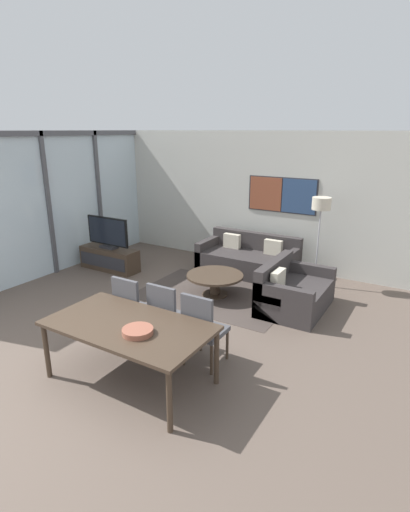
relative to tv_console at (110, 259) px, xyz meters
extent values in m
plane|color=brown|center=(2.22, -3.40, -0.23)|extent=(24.00, 24.00, 0.00)
cube|color=silver|center=(2.22, 2.00, 1.17)|extent=(7.16, 0.06, 2.80)
cube|color=#2D2D33|center=(2.98, 1.96, 1.32)|extent=(1.45, 0.01, 0.71)
cube|color=brown|center=(2.63, 1.95, 1.32)|extent=(0.69, 0.02, 0.67)
cube|color=navy|center=(3.34, 1.95, 1.32)|extent=(0.69, 0.02, 0.67)
cube|color=silver|center=(-0.86, -0.70, 1.17)|extent=(0.02, 5.40, 2.80)
cube|color=#515156|center=(-0.83, -0.70, 2.52)|extent=(0.07, 5.40, 0.10)
cube|color=#515156|center=(-0.83, -0.70, 1.17)|extent=(0.07, 0.08, 2.80)
cube|color=#515156|center=(-0.83, 0.65, 1.17)|extent=(0.07, 0.08, 2.80)
cube|color=#473D38|center=(2.57, -0.06, -0.23)|extent=(2.62, 1.71, 0.01)
cube|color=#423326|center=(0.00, 0.00, 0.00)|extent=(1.32, 0.42, 0.47)
cube|color=#2D2D33|center=(0.00, -0.21, 0.00)|extent=(1.21, 0.01, 0.26)
cube|color=#2D2D33|center=(0.00, 0.00, 0.26)|extent=(0.36, 0.20, 0.05)
cube|color=#2D2D33|center=(0.00, 0.00, 0.32)|extent=(0.06, 0.03, 0.08)
cube|color=black|center=(0.00, 0.00, 0.60)|extent=(1.05, 0.04, 0.58)
cube|color=black|center=(0.00, -0.02, 0.60)|extent=(0.98, 0.01, 0.52)
cube|color=#383333|center=(2.57, 1.27, -0.02)|extent=(1.97, 0.93, 0.42)
cube|color=#383333|center=(2.57, 1.66, 0.15)|extent=(1.97, 0.16, 0.78)
cube|color=#383333|center=(1.66, 1.27, 0.07)|extent=(0.14, 0.93, 0.60)
cube|color=#383333|center=(3.49, 1.27, 0.07)|extent=(0.14, 0.93, 0.60)
cube|color=beige|center=(2.11, 1.48, 0.34)|extent=(0.36, 0.12, 0.30)
cube|color=beige|center=(3.04, 1.48, 0.34)|extent=(0.36, 0.12, 0.30)
cube|color=#383333|center=(3.98, 0.13, -0.02)|extent=(0.93, 1.36, 0.42)
cube|color=#383333|center=(3.60, 0.13, 0.15)|extent=(0.16, 1.36, 0.78)
cube|color=#383333|center=(3.98, -0.48, 0.07)|extent=(0.93, 0.14, 0.60)
cube|color=#383333|center=(3.98, 0.74, 0.07)|extent=(0.93, 0.14, 0.60)
cube|color=beige|center=(3.78, -0.17, 0.34)|extent=(0.12, 0.36, 0.30)
cylinder|color=#423326|center=(2.57, -0.06, -0.22)|extent=(0.45, 0.45, 0.03)
cylinder|color=#423326|center=(2.57, -0.06, -0.06)|extent=(0.18, 0.18, 0.35)
cylinder|color=#423326|center=(2.57, -0.06, 0.14)|extent=(1.00, 1.00, 0.04)
cube|color=#423326|center=(2.99, -2.75, 0.48)|extent=(1.89, 1.03, 0.04)
cylinder|color=#423326|center=(2.10, -3.21, 0.11)|extent=(0.06, 0.06, 0.69)
cylinder|color=#423326|center=(3.87, -3.21, 0.11)|extent=(0.06, 0.06, 0.69)
cylinder|color=#423326|center=(2.10, -2.30, 0.11)|extent=(0.06, 0.06, 0.69)
cylinder|color=#423326|center=(3.87, -2.30, 0.11)|extent=(0.06, 0.06, 0.69)
cube|color=#4C4C51|center=(2.44, -1.98, 0.20)|extent=(0.46, 0.46, 0.06)
cube|color=#4C4C51|center=(2.44, -2.19, 0.49)|extent=(0.42, 0.05, 0.51)
cylinder|color=#423326|center=(2.24, -2.18, -0.03)|extent=(0.04, 0.04, 0.41)
cylinder|color=#423326|center=(2.64, -2.18, -0.03)|extent=(0.04, 0.04, 0.41)
cylinder|color=#423326|center=(2.24, -1.78, -0.03)|extent=(0.04, 0.04, 0.41)
cylinder|color=#423326|center=(2.64, -1.78, -0.03)|extent=(0.04, 0.04, 0.41)
cube|color=#4C4C51|center=(2.99, -1.94, 0.20)|extent=(0.46, 0.46, 0.06)
cube|color=#4C4C51|center=(2.99, -2.14, 0.49)|extent=(0.42, 0.05, 0.51)
cylinder|color=#423326|center=(2.79, -2.14, -0.03)|extent=(0.04, 0.04, 0.41)
cylinder|color=#423326|center=(3.19, -2.14, -0.03)|extent=(0.04, 0.04, 0.41)
cylinder|color=#423326|center=(2.79, -1.74, -0.03)|extent=(0.04, 0.04, 0.41)
cylinder|color=#423326|center=(3.19, -1.74, -0.03)|extent=(0.04, 0.04, 0.41)
cube|color=#4C4C51|center=(3.54, -1.98, 0.20)|extent=(0.46, 0.46, 0.06)
cube|color=#4C4C51|center=(3.54, -2.18, 0.49)|extent=(0.42, 0.05, 0.51)
cylinder|color=#423326|center=(3.34, -2.18, -0.03)|extent=(0.04, 0.04, 0.41)
cylinder|color=#423326|center=(3.74, -2.18, -0.03)|extent=(0.04, 0.04, 0.41)
cylinder|color=#423326|center=(3.34, -1.78, -0.03)|extent=(0.04, 0.04, 0.41)
cylinder|color=#423326|center=(3.74, -1.78, -0.03)|extent=(0.04, 0.04, 0.41)
cylinder|color=#995642|center=(3.23, -2.87, 0.53)|extent=(0.34, 0.34, 0.06)
torus|color=#995642|center=(3.23, -2.87, 0.55)|extent=(0.33, 0.33, 0.02)
cylinder|color=#2D2D33|center=(3.96, 1.32, -0.22)|extent=(0.28, 0.28, 0.02)
cylinder|color=#B7B7BC|center=(3.96, 1.32, 0.50)|extent=(0.03, 0.03, 1.43)
cylinder|color=beige|center=(3.96, 1.32, 1.33)|extent=(0.33, 0.33, 0.22)
camera|label=1|loc=(5.81, -5.77, 2.58)|focal=28.00mm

